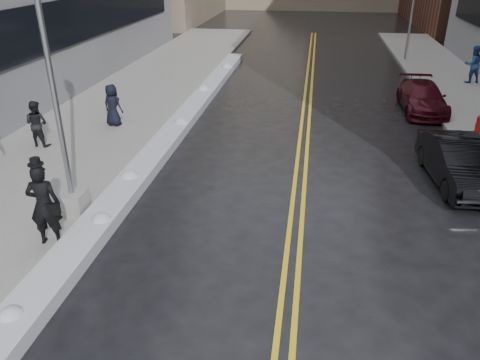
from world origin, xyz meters
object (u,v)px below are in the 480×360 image
at_px(pedestrian_b, 37,124).
at_px(car_maroon, 422,97).
at_px(traffic_signal, 413,5).
at_px(pedestrian_east, 473,64).
at_px(lamppost, 60,127).
at_px(pedestrian_c, 113,105).
at_px(car_black, 459,162).
at_px(fire_hydrant, 479,124).
at_px(pedestrian_fedora, 44,205).

relative_size(pedestrian_b, car_maroon, 0.38).
height_order(traffic_signal, pedestrian_east, traffic_signal).
bearing_deg(lamppost, traffic_signal, 61.79).
bearing_deg(pedestrian_c, car_black, -178.41).
bearing_deg(fire_hydrant, pedestrian_b, -166.84).
xyz_separation_m(pedestrian_east, car_black, (-3.70, -12.44, -0.42)).
distance_m(pedestrian_fedora, car_black, 11.59).
bearing_deg(car_maroon, pedestrian_c, -161.40).
xyz_separation_m(fire_hydrant, pedestrian_fedora, (-12.20, -9.39, 0.60)).
distance_m(traffic_signal, pedestrian_c, 20.47).
bearing_deg(car_black, car_maroon, 82.61).
bearing_deg(pedestrian_c, lamppost, 119.74).
height_order(traffic_signal, car_maroon, traffic_signal).
bearing_deg(pedestrian_c, pedestrian_b, 70.53).
xyz_separation_m(pedestrian_c, pedestrian_east, (15.88, 9.37, 0.14)).
distance_m(lamppost, pedestrian_fedora, 1.96).
relative_size(pedestrian_fedora, car_maroon, 0.47).
xyz_separation_m(pedestrian_b, car_black, (13.93, -0.58, -0.28)).
relative_size(pedestrian_fedora, pedestrian_east, 1.05).
distance_m(traffic_signal, pedestrian_fedora, 26.25).
bearing_deg(lamppost, pedestrian_c, 104.02).
xyz_separation_m(traffic_signal, pedestrian_fedora, (-11.70, -23.39, -2.25)).
bearing_deg(pedestrian_fedora, pedestrian_c, -90.52).
bearing_deg(fire_hydrant, traffic_signal, 92.05).
relative_size(fire_hydrant, car_maroon, 0.17).
xyz_separation_m(fire_hydrant, car_maroon, (-1.50, 3.10, 0.07)).
bearing_deg(car_maroon, pedestrian_b, -154.92).
height_order(pedestrian_b, car_black, pedestrian_b).
height_order(car_black, car_maroon, car_black).
distance_m(pedestrian_fedora, pedestrian_east, 22.52).
bearing_deg(car_maroon, car_black, -92.87).
xyz_separation_m(pedestrian_b, pedestrian_c, (1.76, 2.49, 0.00)).
height_order(pedestrian_fedora, car_black, pedestrian_fedora).
bearing_deg(lamppost, fire_hydrant, 33.04).
xyz_separation_m(traffic_signal, pedestrian_c, (-13.50, -15.19, -2.43)).
height_order(traffic_signal, pedestrian_c, traffic_signal).
bearing_deg(fire_hydrant, pedestrian_fedora, -142.42).
bearing_deg(pedestrian_east, car_black, 59.31).
xyz_separation_m(lamppost, fire_hydrant, (12.30, 8.00, -1.98)).
height_order(pedestrian_fedora, pedestrian_c, pedestrian_fedora).
bearing_deg(fire_hydrant, car_maroon, 115.79).
bearing_deg(car_maroon, traffic_signal, 84.38).
bearing_deg(traffic_signal, pedestrian_east, -67.72).
xyz_separation_m(lamppost, car_black, (10.48, 3.74, -1.84)).
distance_m(lamppost, traffic_signal, 24.98).
bearing_deg(lamppost, pedestrian_fedora, -85.88).
bearing_deg(traffic_signal, pedestrian_c, -131.62).
height_order(traffic_signal, car_black, traffic_signal).
bearing_deg(pedestrian_fedora, traffic_signal, -129.47).
bearing_deg(fire_hydrant, pedestrian_c, -175.12).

